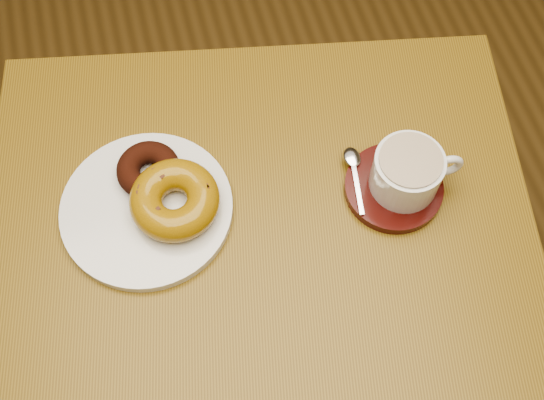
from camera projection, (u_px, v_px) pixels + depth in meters
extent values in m
plane|color=brown|center=(166.00, 234.00, 1.77)|extent=(6.00, 6.00, 0.00)
cube|color=brown|center=(259.00, 214.00, 0.99)|extent=(0.88, 0.73, 0.03)
cylinder|color=#492E14|center=(86.00, 189.00, 1.43)|extent=(0.04, 0.04, 0.71)
cylinder|color=#492E14|center=(421.00, 170.00, 1.45)|extent=(0.04, 0.04, 0.71)
cylinder|color=silver|center=(147.00, 209.00, 0.97)|extent=(0.33, 0.33, 0.01)
torus|color=black|center=(148.00, 170.00, 0.97)|extent=(0.10, 0.10, 0.03)
torus|color=#966D10|center=(175.00, 200.00, 0.94)|extent=(0.14, 0.14, 0.05)
cube|color=#472617|center=(202.00, 187.00, 0.93)|extent=(0.01, 0.01, 0.00)
cube|color=#472617|center=(194.00, 174.00, 0.94)|extent=(0.01, 0.01, 0.00)
cube|color=#472617|center=(180.00, 168.00, 0.94)|extent=(0.01, 0.01, 0.00)
cube|color=#472617|center=(163.00, 170.00, 0.94)|extent=(0.01, 0.01, 0.00)
cube|color=#472617|center=(150.00, 179.00, 0.93)|extent=(0.01, 0.01, 0.00)
cube|color=#472617|center=(143.00, 193.00, 0.93)|extent=(0.01, 0.01, 0.00)
cube|color=#472617|center=(146.00, 207.00, 0.92)|extent=(0.01, 0.01, 0.00)
cube|color=#472617|center=(158.00, 217.00, 0.91)|extent=(0.01, 0.01, 0.00)
cube|color=#472617|center=(174.00, 220.00, 0.91)|extent=(0.01, 0.01, 0.00)
cube|color=#472617|center=(190.00, 214.00, 0.91)|extent=(0.01, 0.01, 0.00)
cube|color=#472617|center=(200.00, 202.00, 0.92)|extent=(0.01, 0.01, 0.00)
cylinder|color=#350A07|center=(393.00, 188.00, 0.99)|extent=(0.18, 0.18, 0.02)
cylinder|color=silver|center=(407.00, 172.00, 0.95)|extent=(0.10, 0.10, 0.07)
cylinder|color=brown|center=(411.00, 160.00, 0.92)|extent=(0.09, 0.09, 0.00)
torus|color=silver|center=(447.00, 166.00, 0.95)|extent=(0.05, 0.02, 0.05)
ellipsoid|color=silver|center=(352.00, 157.00, 1.00)|extent=(0.02, 0.03, 0.01)
cube|color=silver|center=(357.00, 187.00, 0.97)|extent=(0.02, 0.09, 0.00)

